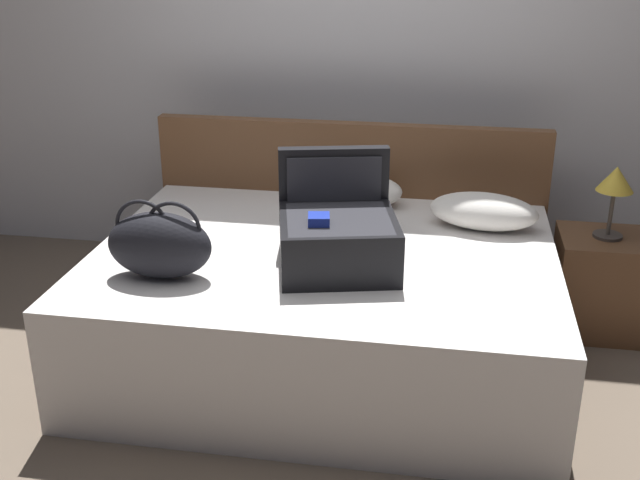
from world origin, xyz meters
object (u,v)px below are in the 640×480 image
nightstand (600,284)px  table_lamp (615,184)px  duffel_bag (159,244)px  pillow_near_headboard (484,211)px  pillow_center_head (358,191)px  bed (324,306)px  hard_case_large (337,234)px

nightstand → table_lamp: bearing=-90.0°
duffel_bag → pillow_near_headboard: 1.54m
pillow_center_head → nightstand: (1.23, -0.08, -0.39)m
pillow_near_headboard → table_lamp: (0.60, 0.12, 0.13)m
nightstand → duffel_bag: bearing=-154.8°
pillow_near_headboard → bed: bearing=-150.1°
bed → table_lamp: bearing=22.0°
bed → pillow_near_headboard: size_ratio=4.00×
bed → pillow_near_headboard: 0.89m
duffel_bag → nightstand: (1.92, 0.91, -0.45)m
duffel_bag → nightstand: duffel_bag is taller
bed → pillow_center_head: (0.08, 0.61, 0.36)m
table_lamp → nightstand: bearing=90.0°
duffel_bag → pillow_center_head: (0.70, 0.98, -0.06)m
nightstand → pillow_center_head: bearing=176.4°
hard_case_large → pillow_near_headboard: size_ratio=1.20×
pillow_near_headboard → nightstand: (0.60, 0.12, -0.39)m
hard_case_large → bed: bearing=106.4°
hard_case_large → nightstand: hard_case_large is taller
bed → pillow_center_head: pillow_center_head is taller
duffel_bag → pillow_near_headboard: bearing=30.6°
pillow_near_headboard → nightstand: size_ratio=1.02×
pillow_center_head → nightstand: size_ratio=0.89×
hard_case_large → duffel_bag: size_ratio=1.40×
nightstand → hard_case_large: bearing=-151.6°
duffel_bag → pillow_center_head: duffel_bag is taller
pillow_near_headboard → nightstand: pillow_near_headboard is taller
hard_case_large → pillow_center_head: 0.74m
hard_case_large → duffel_bag: hard_case_large is taller
bed → duffel_bag: (-0.62, -0.38, 0.42)m
pillow_near_headboard → duffel_bag: bearing=-149.4°
hard_case_large → table_lamp: hard_case_large is taller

